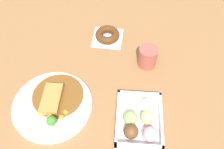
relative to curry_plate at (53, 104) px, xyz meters
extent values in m
plane|color=brown|center=(0.13, -0.13, -0.01)|extent=(1.60, 1.60, 0.00)
cylinder|color=white|center=(0.00, 0.00, 0.00)|extent=(0.27, 0.27, 0.02)
cylinder|color=brown|center=(0.03, -0.01, 0.01)|extent=(0.18, 0.18, 0.01)
cube|color=#A87538|center=(0.01, 0.00, 0.02)|extent=(0.11, 0.06, 0.02)
cylinder|color=white|center=(-0.04, 0.03, 0.01)|extent=(0.06, 0.06, 0.00)
ellipsoid|color=yellow|center=(-0.04, 0.03, 0.02)|extent=(0.03, 0.03, 0.01)
cylinder|color=#8CB766|center=(-0.08, -0.02, 0.01)|extent=(0.01, 0.01, 0.02)
sphere|color=#387A2D|center=(-0.08, -0.02, 0.03)|extent=(0.03, 0.03, 0.03)
cube|color=orange|center=(-0.06, -0.01, 0.01)|extent=(0.02, 0.02, 0.02)
cube|color=orange|center=(-0.04, -0.05, 0.01)|extent=(0.02, 0.02, 0.01)
cube|color=orange|center=(-0.05, -0.04, 0.01)|extent=(0.01, 0.01, 0.01)
cube|color=white|center=(-0.04, -0.30, -0.01)|extent=(0.19, 0.15, 0.01)
cube|color=white|center=(-0.13, -0.30, 0.01)|extent=(0.01, 0.15, 0.03)
cube|color=white|center=(0.05, -0.30, 0.01)|extent=(0.01, 0.15, 0.03)
cube|color=white|center=(-0.04, -0.37, 0.01)|extent=(0.19, 0.01, 0.03)
cube|color=white|center=(-0.04, -0.23, 0.01)|extent=(0.19, 0.01, 0.03)
sphere|color=pink|center=(-0.09, -0.33, 0.02)|extent=(0.05, 0.05, 0.05)
sphere|color=#DBB77A|center=(-0.04, -0.32, 0.02)|extent=(0.05, 0.05, 0.05)
sphere|color=#EFE5C6|center=(0.01, -0.32, 0.02)|extent=(0.05, 0.05, 0.05)
sphere|color=brown|center=(-0.09, -0.27, 0.02)|extent=(0.05, 0.05, 0.05)
sphere|color=#84A860|center=(-0.04, -0.27, 0.02)|extent=(0.05, 0.05, 0.05)
cube|color=white|center=(0.35, -0.16, -0.01)|extent=(0.13, 0.13, 0.00)
torus|color=#4C2B14|center=(0.35, -0.16, 0.01)|extent=(0.10, 0.10, 0.03)
cylinder|color=#9E4C42|center=(0.22, -0.33, 0.03)|extent=(0.07, 0.07, 0.08)
camera|label=1|loc=(-0.39, -0.23, 0.72)|focal=38.39mm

